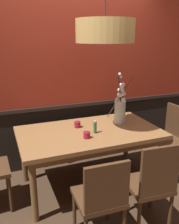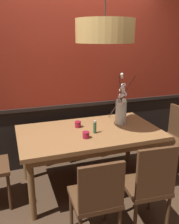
# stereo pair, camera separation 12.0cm
# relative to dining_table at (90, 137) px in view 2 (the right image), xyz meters

# --- Properties ---
(ground_plane) EXTENTS (24.00, 24.00, 0.00)m
(ground_plane) POSITION_rel_dining_table_xyz_m (0.00, 0.00, -0.67)
(ground_plane) COLOR #422D1E
(back_wall) EXTENTS (5.11, 0.14, 2.64)m
(back_wall) POSITION_rel_dining_table_xyz_m (0.00, 0.75, 0.64)
(back_wall) COLOR black
(back_wall) RESTS_ON ground
(dining_table) EXTENTS (1.71, 0.98, 0.76)m
(dining_table) POSITION_rel_dining_table_xyz_m (0.00, 0.00, 0.00)
(dining_table) COLOR olive
(dining_table) RESTS_ON ground
(chair_head_east_end) EXTENTS (0.45, 0.48, 0.92)m
(chair_head_east_end) POSITION_rel_dining_table_xyz_m (1.25, 0.02, -0.16)
(chair_head_east_end) COLOR #4C301C
(chair_head_east_end) RESTS_ON ground
(chair_far_side_left) EXTENTS (0.44, 0.44, 0.91)m
(chair_far_side_left) POSITION_rel_dining_table_xyz_m (-0.26, 0.90, -0.16)
(chair_far_side_left) COLOR #4C301C
(chair_far_side_left) RESTS_ON ground
(chair_near_side_left) EXTENTS (0.44, 0.44, 0.89)m
(chair_near_side_left) POSITION_rel_dining_table_xyz_m (-0.24, -0.91, -0.17)
(chair_near_side_left) COLOR #4C301C
(chair_near_side_left) RESTS_ON ground
(chair_near_side_right) EXTENTS (0.43, 0.45, 0.95)m
(chair_near_side_right) POSITION_rel_dining_table_xyz_m (0.29, -0.91, -0.15)
(chair_near_side_right) COLOR #4C301C
(chair_near_side_right) RESTS_ON ground
(chair_far_side_right) EXTENTS (0.46, 0.41, 0.94)m
(chair_far_side_right) POSITION_rel_dining_table_xyz_m (0.24, 0.91, -0.15)
(chair_far_side_right) COLOR #4C301C
(chair_far_side_right) RESTS_ON ground
(vase_with_blossoms) EXTENTS (0.32, 0.48, 0.65)m
(vase_with_blossoms) POSITION_rel_dining_table_xyz_m (0.48, 0.12, 0.28)
(vase_with_blossoms) COLOR silver
(vase_with_blossoms) RESTS_ON dining_table
(candle_holder_nearer_center) EXTENTS (0.08, 0.08, 0.07)m
(candle_holder_nearer_center) POSITION_rel_dining_table_xyz_m (-0.11, -0.20, 0.12)
(candle_holder_nearer_center) COLOR maroon
(candle_holder_nearer_center) RESTS_ON dining_table
(candle_holder_nearer_edge) EXTENTS (0.08, 0.08, 0.08)m
(candle_holder_nearer_edge) POSITION_rel_dining_table_xyz_m (-0.10, 0.16, 0.12)
(candle_holder_nearer_edge) COLOR maroon
(candle_holder_nearer_edge) RESTS_ON dining_table
(condiment_bottle) EXTENTS (0.04, 0.04, 0.16)m
(condiment_bottle) POSITION_rel_dining_table_xyz_m (0.04, -0.09, 0.16)
(condiment_bottle) COLOR #2D5633
(condiment_bottle) RESTS_ON dining_table
(pendant_lamp) EXTENTS (0.63, 0.63, 0.84)m
(pendant_lamp) POSITION_rel_dining_table_xyz_m (0.14, -0.09, 1.24)
(pendant_lamp) COLOR tan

